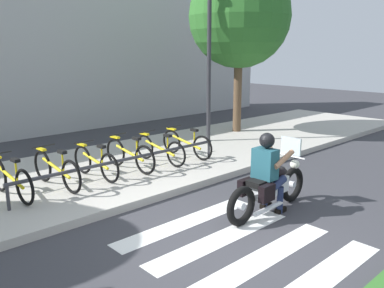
# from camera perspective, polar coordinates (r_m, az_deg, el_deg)

# --- Properties ---
(ground_plane) EXTENTS (48.00, 48.00, 0.00)m
(ground_plane) POSITION_cam_1_polar(r_m,az_deg,el_deg) (6.20, 4.01, -13.49)
(ground_plane) COLOR #38383D
(sidewalk) EXTENTS (24.00, 4.40, 0.15)m
(sidewalk) POSITION_cam_1_polar(r_m,az_deg,el_deg) (9.22, -14.74, -4.33)
(sidewalk) COLOR #B7B2A8
(sidewalk) RESTS_ON ground
(crosswalk_stripe_0) EXTENTS (2.80, 0.40, 0.01)m
(crosswalk_stripe_0) POSITION_cam_1_polar(r_m,az_deg,el_deg) (5.42, 17.48, -18.32)
(crosswalk_stripe_0) COLOR white
(crosswalk_stripe_0) RESTS_ON ground
(crosswalk_stripe_1) EXTENTS (2.80, 0.40, 0.01)m
(crosswalk_stripe_1) POSITION_cam_1_polar(r_m,az_deg,el_deg) (5.79, 10.35, -15.74)
(crosswalk_stripe_1) COLOR white
(crosswalk_stripe_1) RESTS_ON ground
(crosswalk_stripe_2) EXTENTS (2.80, 0.40, 0.01)m
(crosswalk_stripe_2) POSITION_cam_1_polar(r_m,az_deg,el_deg) (6.23, 4.30, -13.32)
(crosswalk_stripe_2) COLOR white
(crosswalk_stripe_2) RESTS_ON ground
(crosswalk_stripe_3) EXTENTS (2.80, 0.40, 0.01)m
(crosswalk_stripe_3) POSITION_cam_1_polar(r_m,az_deg,el_deg) (6.75, -0.78, -11.13)
(crosswalk_stripe_3) COLOR white
(crosswalk_stripe_3) RESTS_ON ground
(motorcycle) EXTENTS (2.21, 0.62, 1.26)m
(motorcycle) POSITION_cam_1_polar(r_m,az_deg,el_deg) (7.10, 11.06, -6.10)
(motorcycle) COLOR black
(motorcycle) RESTS_ON ground
(rider) EXTENTS (0.63, 0.54, 1.45)m
(rider) POSITION_cam_1_polar(r_m,az_deg,el_deg) (6.92, 10.81, -3.35)
(rider) COLOR #1E4C59
(rider) RESTS_ON ground
(bicycle_0) EXTENTS (0.48, 1.73, 0.80)m
(bicycle_0) POSITION_cam_1_polar(r_m,az_deg,el_deg) (7.96, -24.60, -4.63)
(bicycle_0) COLOR black
(bicycle_0) RESTS_ON sidewalk
(bicycle_1) EXTENTS (0.48, 1.74, 0.80)m
(bicycle_1) POSITION_cam_1_polar(r_m,az_deg,el_deg) (8.24, -18.93, -3.53)
(bicycle_1) COLOR black
(bicycle_1) RESTS_ON sidewalk
(bicycle_2) EXTENTS (0.48, 1.59, 0.76)m
(bicycle_2) POSITION_cam_1_polar(r_m,az_deg,el_deg) (8.61, -13.71, -2.58)
(bicycle_2) COLOR black
(bicycle_2) RESTS_ON sidewalk
(bicycle_3) EXTENTS (0.48, 1.69, 0.80)m
(bicycle_3) POSITION_cam_1_polar(r_m,az_deg,el_deg) (9.04, -8.96, -1.52)
(bicycle_3) COLOR black
(bicycle_3) RESTS_ON sidewalk
(bicycle_4) EXTENTS (0.48, 1.70, 0.74)m
(bicycle_4) POSITION_cam_1_polar(r_m,az_deg,el_deg) (9.54, -4.67, -0.76)
(bicycle_4) COLOR black
(bicycle_4) RESTS_ON sidewalk
(bicycle_5) EXTENTS (0.48, 1.69, 0.75)m
(bicycle_5) POSITION_cam_1_polar(r_m,az_deg,el_deg) (10.08, -0.82, 0.08)
(bicycle_5) COLOR black
(bicycle_5) RESTS_ON sidewalk
(bike_rack) EXTENTS (4.91, 0.07, 0.49)m
(bike_rack) POSITION_cam_1_polar(r_m,az_deg,el_deg) (8.35, -9.28, -2.33)
(bike_rack) COLOR #333338
(bike_rack) RESTS_ON sidewalk
(street_lamp) EXTENTS (0.28, 0.28, 4.64)m
(street_lamp) POSITION_cam_1_polar(r_m,az_deg,el_deg) (11.69, 2.47, 13.19)
(street_lamp) COLOR #2D2D33
(street_lamp) RESTS_ON ground
(tree_near_rack) EXTENTS (3.24, 3.24, 5.48)m
(tree_near_rack) POSITION_cam_1_polar(r_m,az_deg,el_deg) (13.30, 6.85, 17.67)
(tree_near_rack) COLOR brown
(tree_near_rack) RESTS_ON ground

